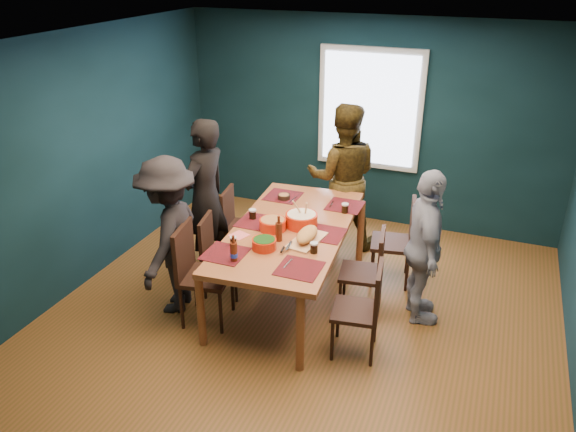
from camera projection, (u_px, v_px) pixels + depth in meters
name	position (u px, v px, depth m)	size (l,w,h in m)	color
room	(314.00, 182.00, 5.40)	(5.01, 5.01, 2.71)	brown
dining_table	(290.00, 235.00, 5.71)	(1.28, 2.30, 0.84)	#A95E32
chair_left_far	(236.00, 220.00, 6.60)	(0.46, 0.46, 0.89)	black
chair_left_mid	(216.00, 249.00, 5.95)	(0.47, 0.47, 0.88)	black
chair_left_near	(196.00, 267.00, 5.46)	(0.54, 0.54, 1.03)	black
chair_right_far	(401.00, 236.00, 6.11)	(0.51, 0.51, 0.98)	black
chair_right_mid	(370.00, 266.00, 5.60)	(0.47, 0.47, 0.92)	black
chair_right_near	(366.00, 304.00, 5.00)	(0.47, 0.47, 0.92)	black
person_far_left	(205.00, 198.00, 6.24)	(0.66, 0.43, 1.80)	black
person_back	(343.00, 177.00, 6.78)	(0.88, 0.69, 1.81)	black
person_right	(425.00, 248.00, 5.39)	(0.93, 0.39, 1.59)	white
person_near_left	(169.00, 236.00, 5.56)	(1.06, 0.61, 1.64)	black
bowl_salad	(273.00, 224.00, 5.62)	(0.27, 0.27, 0.11)	red
bowl_dumpling	(301.00, 219.00, 5.69)	(0.33, 0.33, 0.31)	red
bowl_herbs	(264.00, 243.00, 5.26)	(0.23, 0.23, 0.10)	red
cutting_board	(307.00, 236.00, 5.39)	(0.30, 0.60, 0.13)	tan
small_bowl	(284.00, 197.00, 6.32)	(0.14, 0.14, 0.06)	black
beer_bottle_a	(234.00, 252.00, 5.03)	(0.07, 0.07, 0.26)	#47190C
beer_bottle_b	(279.00, 231.00, 5.39)	(0.07, 0.07, 0.26)	#47190C
cola_glass_a	(233.00, 241.00, 5.32)	(0.06, 0.06, 0.09)	black
cola_glass_b	(314.00, 247.00, 5.19)	(0.07, 0.07, 0.10)	black
cola_glass_c	(345.00, 208.00, 5.98)	(0.08, 0.08, 0.10)	black
cola_glass_d	(253.00, 214.00, 5.84)	(0.08, 0.08, 0.11)	black
napkin_a	(330.00, 231.00, 5.61)	(0.12, 0.12, 0.00)	#ED6467
napkin_b	(239.00, 235.00, 5.53)	(0.16, 0.16, 0.00)	#ED6467
napkin_c	(296.00, 266.00, 4.99)	(0.16, 0.16, 0.00)	#ED6467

